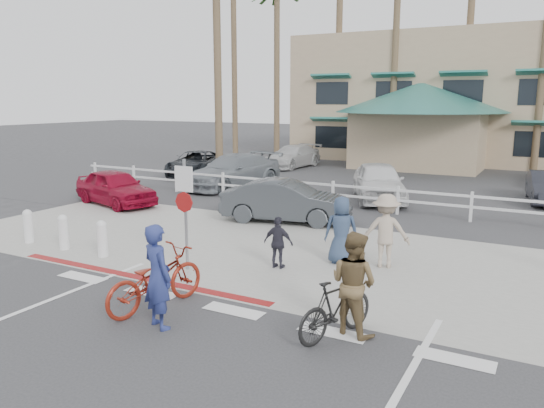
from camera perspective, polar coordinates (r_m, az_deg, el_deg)
The scene contains 31 objects.
ground at distance 9.75m, azimuth -6.08°, elevation -12.60°, with size 140.00×140.00×0.00m, color #333335.
bike_path at distance 8.35m, azimuth -14.21°, elevation -17.17°, with size 12.00×16.00×0.01m, color #333335.
sidewalk_plaza at distance 13.46m, azimuth 4.85°, elevation -5.76°, with size 22.00×7.00×0.01m, color gray.
cross_street at distance 17.08m, azimuth 10.24°, elevation -2.24°, with size 40.00×5.00×0.01m, color #333335.
parking_lot at distance 26.12m, azimuth 16.81°, elevation 2.10°, with size 50.00×16.00×0.01m, color #333335.
curb_red at distance 12.39m, azimuth -14.50°, elevation -7.58°, with size 7.00×0.25×0.02m, color maroon.
rail_fence at distance 18.72m, azimuth 13.67°, elevation 0.35°, with size 29.40×0.16×1.00m, color silver, non-canonical shape.
building at distance 38.48m, azimuth 24.38°, elevation 12.81°, with size 28.00×16.00×11.30m, color tan, non-canonical shape.
sign_post at distance 12.31m, azimuth -9.28°, elevation -0.53°, with size 0.50×0.10×2.90m, color gray, non-canonical shape.
bollard_0 at distance 14.03m, azimuth -17.80°, elevation -3.57°, with size 0.26×0.26×0.95m, color silver, non-canonical shape.
bollard_1 at distance 15.05m, azimuth -21.51°, elevation -2.84°, with size 0.26×0.26×0.95m, color silver, non-canonical shape.
bollard_2 at distance 16.13m, azimuth -24.73°, elevation -2.19°, with size 0.26×0.26×0.95m, color silver, non-canonical shape.
palm_0 at distance 39.60m, azimuth -4.11°, elevation 16.37°, with size 4.00×4.00×15.00m, color #1A3B17, non-canonical shape.
palm_1 at distance 36.65m, azimuth 0.52°, elevation 15.24°, with size 4.00×4.00×13.00m, color #1A3B17, non-canonical shape.
palm_2 at distance 36.03m, azimuth 7.22°, elevation 17.62°, with size 4.00×4.00×16.00m, color #1A3B17, non-canonical shape.
palm_3 at distance 33.72m, azimuth 13.14°, elevation 16.16°, with size 4.00×4.00×14.00m, color #1A3B17, non-canonical shape.
palm_4 at distance 33.90m, azimuth 20.46°, elevation 16.59°, with size 4.00×4.00×15.00m, color #1A3B17, non-canonical shape.
palm_10 at distance 27.03m, azimuth -5.89°, elevation 15.56°, with size 4.00×4.00×12.00m, color #1A3B17, non-canonical shape.
bike_red at distance 10.36m, azimuth -12.44°, elevation -7.92°, with size 0.77×2.19×1.15m, color maroon.
rider_red at distance 9.40m, azimuth -12.19°, elevation -7.63°, with size 0.68×0.44×1.86m, color navy.
bike_black at distance 9.02m, azimuth 6.89°, elevation -11.07°, with size 0.49×1.72×1.03m, color black.
rider_black at distance 9.09m, azimuth 8.76°, elevation -8.41°, with size 0.87×0.68×1.78m, color brown.
pedestrian_a at distance 12.75m, azimuth 12.13°, elevation -2.85°, with size 1.14×0.65×1.76m, color tan.
pedestrian_child at distance 12.43m, azimuth 0.69°, elevation -4.20°, with size 0.73×0.30×1.24m, color #2B2A35.
pedestrian_b at distance 12.88m, azimuth 7.46°, elevation -2.81°, with size 0.81×0.52×1.65m, color navy.
car_white_sedan at distance 17.14m, azimuth 1.50°, elevation 0.31°, with size 1.45×4.14×1.37m, color #32363A.
car_red_compact at distance 20.81m, azimuth -16.49°, elevation 1.74°, with size 1.57×3.91×1.33m, color maroon.
lot_car_0 at distance 27.88m, azimuth -8.22°, elevation 4.33°, with size 2.12×4.60×1.28m, color black.
lot_car_1 at distance 23.91m, azimuth -4.21°, elevation 3.55°, with size 2.09×5.15×1.49m, color gray.
lot_car_2 at distance 21.17m, azimuth 11.40°, elevation 2.37°, with size 1.78×4.42×1.51m, color silver.
lot_car_4 at distance 31.06m, azimuth 2.21°, elevation 5.14°, with size 1.80×4.42×1.28m, color beige.
Camera 1 is at (5.10, -7.32, 3.92)m, focal length 35.00 mm.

